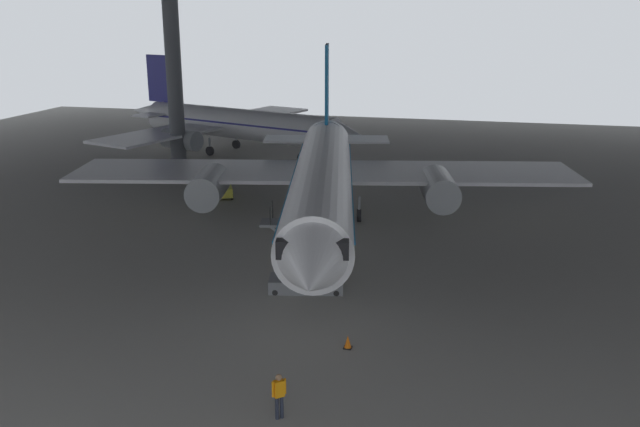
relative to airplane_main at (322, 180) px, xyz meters
name	(u,v)px	position (x,y,z in m)	size (l,w,h in m)	color
ground_plane	(326,249)	(1.09, -3.47, -3.45)	(110.00, 110.00, 0.00)	gray
airplane_main	(322,180)	(0.00, 0.00, 0.00)	(35.76, 36.51, 11.49)	white
boarding_stairs	(305,277)	(1.49, -10.08, -2.72)	(4.40, 2.25, 4.66)	slate
crew_worker_near_nose	(279,393)	(3.59, -21.58, -2.44)	(0.44, 0.40, 1.76)	#232838
crew_worker_by_stairs	(319,261)	(1.81, -8.27, -2.48)	(0.47, 0.38, 1.71)	#232838
airplane_distant	(235,123)	(-14.69, 23.07, -0.35)	(28.92, 28.66, 9.59)	white
traffic_cone_orange	(348,342)	(4.91, -15.82, -3.16)	(0.36, 0.36, 0.60)	black
baggage_tug	(224,191)	(-9.44, 6.41, -2.93)	(2.05, 2.50, 0.90)	yellow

